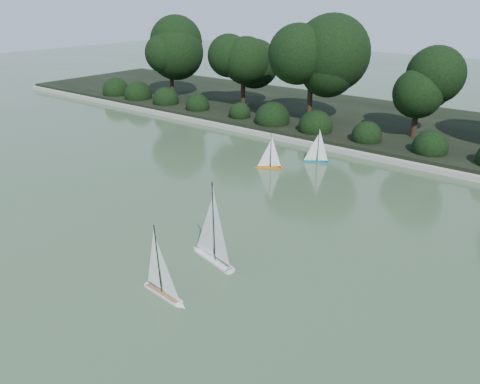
# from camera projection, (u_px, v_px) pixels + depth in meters

# --- Properties ---
(ground) EXTENTS (80.00, 80.00, 0.00)m
(ground) POSITION_uv_depth(u_px,v_px,m) (159.00, 269.00, 9.17)
(ground) COLOR #31472A
(ground) RESTS_ON ground
(pond_coping) EXTENTS (40.00, 0.35, 0.18)m
(pond_coping) POSITION_uv_depth(u_px,v_px,m) (357.00, 153.00, 15.68)
(pond_coping) COLOR gray
(pond_coping) RESTS_ON ground
(far_bank) EXTENTS (40.00, 8.00, 0.30)m
(far_bank) POSITION_uv_depth(u_px,v_px,m) (401.00, 127.00, 18.57)
(far_bank) COLOR black
(far_bank) RESTS_ON ground
(tree_line) EXTENTS (26.31, 3.93, 4.39)m
(tree_line) POSITION_uv_depth(u_px,v_px,m) (430.00, 70.00, 15.77)
(tree_line) COLOR black
(tree_line) RESTS_ON ground
(shrub_hedge) EXTENTS (29.10, 1.10, 1.10)m
(shrub_hedge) POSITION_uv_depth(u_px,v_px,m) (369.00, 137.00, 16.20)
(shrub_hedge) COLOR black
(shrub_hedge) RESTS_ON ground
(sailboat_white_a) EXTENTS (1.35, 0.50, 1.85)m
(sailboat_white_a) POSITION_uv_depth(u_px,v_px,m) (210.00, 246.00, 9.42)
(sailboat_white_a) COLOR silver
(sailboat_white_a) RESTS_ON ground
(sailboat_white_b) EXTENTS (1.10, 0.26, 1.49)m
(sailboat_white_b) POSITION_uv_depth(u_px,v_px,m) (165.00, 286.00, 8.24)
(sailboat_white_b) COLOR beige
(sailboat_white_b) RESTS_ON ground
(sailboat_orange) EXTENTS (0.80, 0.54, 1.19)m
(sailboat_orange) POSITION_uv_depth(u_px,v_px,m) (268.00, 162.00, 14.50)
(sailboat_orange) COLOR #E26400
(sailboat_orange) RESTS_ON ground
(sailboat_teal) EXTENTS (0.88, 0.50, 1.25)m
(sailboat_teal) POSITION_uv_depth(u_px,v_px,m) (314.00, 157.00, 15.00)
(sailboat_teal) COLOR #0A6E82
(sailboat_teal) RESTS_ON ground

